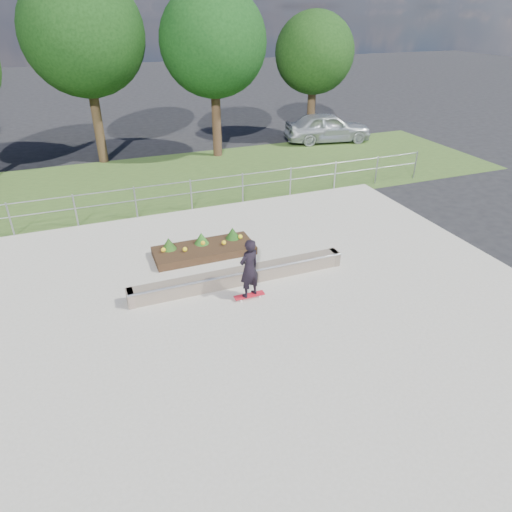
# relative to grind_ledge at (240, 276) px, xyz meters

# --- Properties ---
(ground) EXTENTS (120.00, 120.00, 0.00)m
(ground) POSITION_rel_grind_ledge_xyz_m (0.06, -2.02, -0.26)
(ground) COLOR black
(ground) RESTS_ON ground
(grass_verge) EXTENTS (30.00, 8.00, 0.02)m
(grass_verge) POSITION_rel_grind_ledge_xyz_m (0.06, 8.98, -0.25)
(grass_verge) COLOR #345020
(grass_verge) RESTS_ON ground
(concrete_slab) EXTENTS (15.00, 15.00, 0.06)m
(concrete_slab) POSITION_rel_grind_ledge_xyz_m (0.06, -2.02, -0.23)
(concrete_slab) COLOR #A6A193
(concrete_slab) RESTS_ON ground
(fence) EXTENTS (20.06, 0.06, 1.20)m
(fence) POSITION_rel_grind_ledge_xyz_m (0.06, 5.48, 0.51)
(fence) COLOR gray
(fence) RESTS_ON ground
(tree_mid_left) EXTENTS (5.25, 5.25, 8.25)m
(tree_mid_left) POSITION_rel_grind_ledge_xyz_m (-2.44, 12.98, 5.34)
(tree_mid_left) COLOR #322214
(tree_mid_left) RESTS_ON ground
(tree_mid_right) EXTENTS (4.90, 4.90, 7.70)m
(tree_mid_right) POSITION_rel_grind_ledge_xyz_m (3.06, 11.98, 4.97)
(tree_mid_right) COLOR #352115
(tree_mid_right) RESTS_ON ground
(tree_far_right) EXTENTS (4.20, 4.20, 6.60)m
(tree_far_right) POSITION_rel_grind_ledge_xyz_m (9.06, 13.48, 4.21)
(tree_far_right) COLOR #362515
(tree_far_right) RESTS_ON ground
(grind_ledge) EXTENTS (6.00, 0.44, 0.43)m
(grind_ledge) POSITION_rel_grind_ledge_xyz_m (0.00, 0.00, 0.00)
(grind_ledge) COLOR brown
(grind_ledge) RESTS_ON concrete_slab
(planter_bed) EXTENTS (3.00, 1.20, 0.61)m
(planter_bed) POSITION_rel_grind_ledge_xyz_m (-0.47, 1.97, -0.02)
(planter_bed) COLOR black
(planter_bed) RESTS_ON concrete_slab
(skateboarder) EXTENTS (0.80, 0.55, 1.67)m
(skateboarder) POSITION_rel_grind_ledge_xyz_m (-0.03, -0.78, 0.66)
(skateboarder) COLOR white
(skateboarder) RESTS_ON concrete_slab
(parked_car) EXTENTS (4.96, 2.69, 1.60)m
(parked_car) POSITION_rel_grind_ledge_xyz_m (9.55, 12.35, 0.54)
(parked_car) COLOR #ADB2B6
(parked_car) RESTS_ON ground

